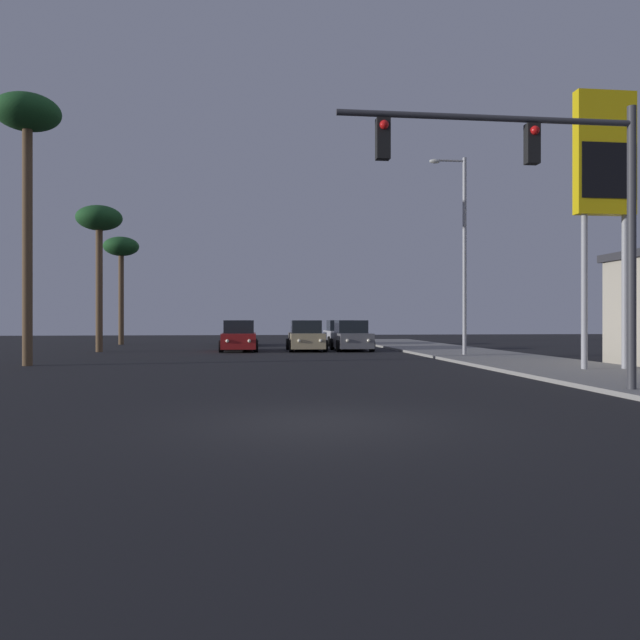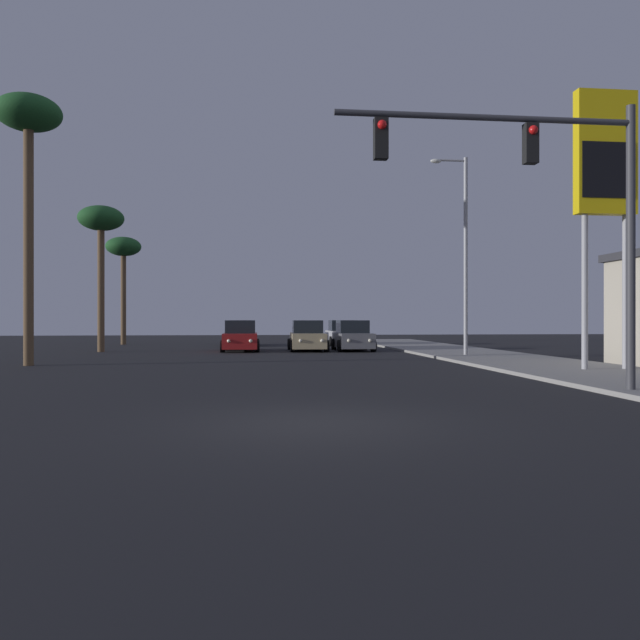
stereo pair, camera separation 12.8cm
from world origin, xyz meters
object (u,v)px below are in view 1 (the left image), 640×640
car_tan (306,337)px  traffic_light_mast (551,187)px  car_silver (340,334)px  street_lamp (462,245)px  palm_tree_far (121,251)px  car_grey (351,337)px  car_black (239,334)px  car_red (239,337)px  palm_tree_near (27,130)px  palm_tree_mid (99,225)px  gas_station_sign (605,169)px

car_tan → traffic_light_mast: size_ratio=0.62×
car_silver → street_lamp: bearing=104.5°
palm_tree_far → car_grey: bearing=-35.1°
car_black → street_lamp: 17.99m
car_grey → palm_tree_far: bearing=-34.6°
car_red → palm_tree_near: palm_tree_near is taller
car_red → palm_tree_far: bearing=-50.5°
car_tan → palm_tree_far: size_ratio=0.58×
car_black → traffic_light_mast: (7.41, -28.21, 3.95)m
car_black → palm_tree_near: bearing=65.7°
car_black → car_tan: same height
car_grey → street_lamp: bearing=121.6°
car_red → car_silver: bearing=-133.0°
car_grey → palm_tree_mid: bearing=-0.0°
car_red → palm_tree_mid: bearing=0.1°
palm_tree_far → palm_tree_near: bearing=-88.5°
car_black → palm_tree_mid: (-7.25, -7.32, 5.98)m
car_red → traffic_light_mast: size_ratio=0.62×
car_black → car_silver: same height
traffic_light_mast → palm_tree_near: size_ratio=0.69×
traffic_light_mast → street_lamp: bearing=78.4°
gas_station_sign → palm_tree_mid: bearing=141.8°
car_grey → palm_tree_far: palm_tree_far is taller
car_grey → gas_station_sign: gas_station_sign is taller
car_tan → palm_tree_mid: 12.57m
car_grey → gas_station_sign: size_ratio=0.48×
car_silver → palm_tree_far: bearing=-11.1°
car_grey → car_silver: bearing=-93.2°
car_silver → palm_tree_mid: (-14.03, -7.05, 5.98)m
car_silver → palm_tree_far: (-14.85, 2.95, 5.67)m
car_silver → traffic_light_mast: size_ratio=0.62×
car_tan → gas_station_sign: gas_station_sign is taller
car_red → car_tan: size_ratio=0.99×
car_grey → palm_tree_near: (-13.86, -9.87, 8.02)m
palm_tree_mid → car_tan: bearing=-0.6°
car_silver → gas_station_sign: (5.34, -22.30, 5.86)m
car_black → palm_tree_near: size_ratio=0.43×
traffic_light_mast → palm_tree_far: size_ratio=0.93×
car_silver → car_red: same height
car_red → traffic_light_mast: bearing=109.4°
car_grey → car_tan: size_ratio=1.00×
traffic_light_mast → palm_tree_near: bearing=143.9°
street_lamp → palm_tree_mid: (-17.57, 6.76, 1.63)m
car_silver → car_tan: same height
street_lamp → palm_tree_mid: 18.89m
palm_tree_near → palm_tree_mid: palm_tree_near is taller
car_red → palm_tree_near: (-7.67, -9.98, 8.02)m
palm_tree_near → palm_tree_mid: (0.29, 10.00, -2.04)m
car_black → palm_tree_near: 20.52m
car_grey → palm_tree_mid: (-13.57, 0.13, 5.98)m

